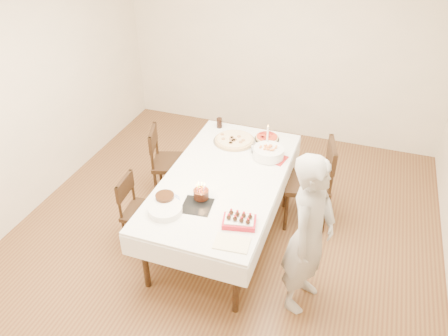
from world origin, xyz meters
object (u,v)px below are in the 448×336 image
(chair_left_savory, at_px, (172,163))
(chair_left_dessert, at_px, (144,212))
(dining_table, at_px, (224,206))
(pizza_white, at_px, (234,140))
(strawberry_box, at_px, (239,221))
(person, at_px, (309,236))
(pasta_bowl, at_px, (269,152))
(taper_candle, at_px, (267,137))
(cola_glass, at_px, (219,123))
(chair_right_savory, at_px, (307,183))
(layer_cake, at_px, (165,199))
(birthday_cake, at_px, (201,191))
(pizza_pepperoni, at_px, (267,138))

(chair_left_savory, distance_m, chair_left_dessert, 0.87)
(dining_table, bearing_deg, pizza_white, 99.60)
(strawberry_box, bearing_deg, dining_table, 119.87)
(pizza_white, bearing_deg, chair_left_dessert, -119.62)
(person, xyz_separation_m, pizza_white, (-1.08, 1.28, -0.01))
(pasta_bowl, bearing_deg, taper_candle, 112.46)
(pizza_white, relative_size, cola_glass, 3.93)
(chair_right_savory, distance_m, taper_candle, 0.65)
(pizza_white, xyz_separation_m, strawberry_box, (0.48, -1.31, 0.01))
(layer_cake, bearing_deg, chair_left_dessert, 154.67)
(pasta_bowl, xyz_separation_m, birthday_cake, (-0.41, -0.90, 0.03))
(dining_table, xyz_separation_m, chair_left_dessert, (-0.73, -0.40, 0.03))
(person, relative_size, birthday_cake, 10.56)
(dining_table, bearing_deg, cola_glass, 112.41)
(pasta_bowl, bearing_deg, person, -59.96)
(chair_right_savory, distance_m, cola_glass, 1.27)
(dining_table, bearing_deg, strawberry_box, -60.13)
(chair_left_dessert, bearing_deg, person, 169.10)
(pizza_white, xyz_separation_m, pasta_bowl, (0.44, -0.19, 0.04))
(chair_right_savory, xyz_separation_m, birthday_cake, (-0.85, -0.91, 0.33))
(chair_right_savory, xyz_separation_m, pizza_white, (-0.88, 0.17, 0.26))
(birthday_cake, height_order, strawberry_box, birthday_cake)
(chair_right_savory, height_order, chair_left_dessert, chair_right_savory)
(pizza_pepperoni, bearing_deg, chair_left_dessert, -127.09)
(chair_left_savory, relative_size, chair_left_dessert, 1.12)
(taper_candle, distance_m, cola_glass, 0.74)
(layer_cake, bearing_deg, pasta_bowl, 56.58)
(pizza_pepperoni, height_order, layer_cake, layer_cake)
(cola_glass, bearing_deg, dining_table, -67.59)
(pizza_pepperoni, xyz_separation_m, pasta_bowl, (0.11, -0.36, 0.04))
(chair_left_savory, height_order, taper_candle, taper_candle)
(pizza_white, bearing_deg, pizza_pepperoni, 27.36)
(strawberry_box, bearing_deg, chair_right_savory, 70.22)
(chair_right_savory, relative_size, birthday_cake, 6.91)
(chair_left_dessert, xyz_separation_m, layer_cake, (0.36, -0.17, 0.39))
(chair_left_savory, relative_size, taper_candle, 2.78)
(chair_left_dessert, distance_m, cola_glass, 1.45)
(chair_left_savory, distance_m, layer_cake, 1.17)
(chair_right_savory, relative_size, cola_glass, 8.33)
(pizza_white, distance_m, layer_cake, 1.28)
(person, distance_m, pizza_white, 1.68)
(person, xyz_separation_m, layer_cake, (-1.34, 0.03, 0.02))
(taper_candle, relative_size, birthday_cake, 2.20)
(pizza_pepperoni, bearing_deg, taper_candle, -76.15)
(layer_cake, bearing_deg, taper_candle, 61.50)
(chair_left_dessert, distance_m, pizza_pepperoni, 1.62)
(taper_candle, bearing_deg, cola_glass, 154.73)
(pizza_pepperoni, distance_m, pasta_bowl, 0.38)
(taper_candle, bearing_deg, strawberry_box, -86.13)
(pasta_bowl, bearing_deg, chair_left_savory, -178.23)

